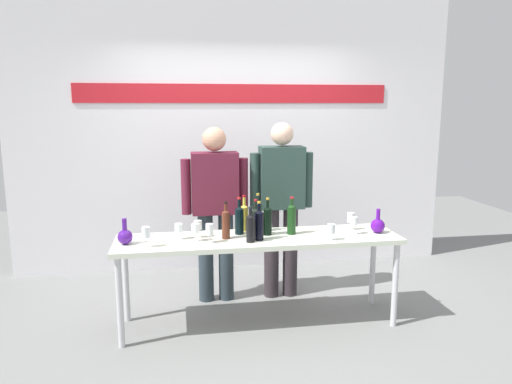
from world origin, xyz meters
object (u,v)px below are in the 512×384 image
object	(u,v)px
wine_glass_right_2	(354,222)
wine_bottle_5	(244,216)
wine_glass_right_1	(331,229)
wine_bottle_7	(256,221)
presenter_left	(215,203)
presenter_right	(281,199)
wine_glass_left_0	(179,228)
wine_glass_left_3	(146,233)
wine_bottle_2	(292,218)
wine_bottle_8	(268,220)
wine_bottle_4	(239,219)
wine_bottle_3	(250,227)
wine_glass_left_2	(198,225)
wine_glass_left_1	(195,229)
wine_bottle_0	(258,216)
wine_bottle_1	(259,224)
wine_glass_right_0	(351,218)
decanter_blue_left	(125,236)
wine_glass_left_4	(210,230)
display_table	(259,245)
decanter_blue_right	(378,225)
wine_bottle_6	(226,223)

from	to	relation	value
wine_glass_right_2	wine_bottle_5	bearing A→B (deg)	163.08
wine_glass_right_1	wine_bottle_7	bearing A→B (deg)	156.75
presenter_left	presenter_right	bearing A→B (deg)	0.00
wine_glass_right_2	wine_glass_left_0	bearing A→B (deg)	176.55
presenter_left	wine_bottle_7	size ratio (longest dim) A/B	5.34
wine_glass_left_3	presenter_right	bearing A→B (deg)	30.58
wine_bottle_2	wine_glass_left_0	distance (m)	0.94
wine_bottle_8	wine_bottle_4	bearing A→B (deg)	164.09
wine_bottle_3	wine_glass_right_2	xyz separation A→B (m)	(0.89, 0.08, -0.01)
wine_bottle_3	wine_glass_left_2	world-z (taller)	wine_bottle_3
wine_bottle_7	wine_bottle_8	distance (m)	0.10
wine_glass_left_1	wine_glass_left_2	world-z (taller)	same
wine_bottle_0	wine_bottle_3	size ratio (longest dim) A/B	1.17
wine_glass_left_3	wine_glass_left_0	bearing A→B (deg)	36.56
wine_bottle_0	wine_bottle_1	xyz separation A→B (m)	(-0.03, -0.26, -0.01)
wine_bottle_7	wine_glass_right_0	world-z (taller)	wine_bottle_7
wine_bottle_4	wine_glass_right_1	size ratio (longest dim) A/B	2.36
decanter_blue_left	wine_glass_right_2	xyz separation A→B (m)	(1.86, -0.02, 0.04)
wine_glass_right_2	wine_glass_right_1	bearing A→B (deg)	-150.13
wine_bottle_1	wine_bottle_3	world-z (taller)	wine_bottle_1
wine_glass_left_4	wine_bottle_1	bearing A→B (deg)	2.69
wine_glass_left_4	wine_glass_right_0	bearing A→B (deg)	9.06
wine_glass_right_1	wine_glass_right_2	size ratio (longest dim) A/B	0.89
wine_bottle_1	wine_glass_right_2	xyz separation A→B (m)	(0.81, 0.03, -0.02)
wine_bottle_3	wine_glass_left_0	xyz separation A→B (m)	(-0.56, 0.17, -0.03)
wine_glass_right_1	presenter_right	bearing A→B (deg)	107.66
wine_bottle_5	wine_glass_left_0	distance (m)	0.59
display_table	wine_glass_left_1	world-z (taller)	wine_glass_left_1
wine_bottle_4	wine_glass_right_0	xyz separation A→B (m)	(0.97, -0.03, -0.02)
decanter_blue_right	wine_glass_right_0	distance (m)	0.24
presenter_left	wine_glass_right_0	xyz separation A→B (m)	(1.14, -0.48, -0.07)
wine_bottle_5	wine_bottle_1	bearing A→B (deg)	-75.98
presenter_left	wine_glass_left_4	world-z (taller)	presenter_left
presenter_left	wine_glass_right_2	xyz separation A→B (m)	(1.11, -0.62, -0.07)
wine_bottle_2	wine_glass_left_1	world-z (taller)	wine_bottle_2
display_table	wine_bottle_5	xyz separation A→B (m)	(-0.09, 0.22, 0.19)
wine_bottle_0	wine_bottle_1	distance (m)	0.26
presenter_right	wine_glass_left_3	distance (m)	1.41
wine_bottle_6	wine_bottle_8	world-z (taller)	wine_bottle_8
decanter_blue_left	wine_glass_left_3	distance (m)	0.21
presenter_right	wine_glass_right_2	distance (m)	0.79
presenter_right	wine_glass_left_4	distance (m)	0.99
wine_bottle_0	wine_glass_right_1	bearing A→B (deg)	-34.07
decanter_blue_left	wine_bottle_6	size ratio (longest dim) A/B	0.67
presenter_left	wine_bottle_2	world-z (taller)	presenter_left
wine_bottle_8	wine_glass_right_0	bearing A→B (deg)	2.98
wine_bottle_6	wine_glass_left_1	distance (m)	0.25
wine_glass_left_3	wine_glass_right_0	size ratio (longest dim) A/B	1.05
wine_bottle_2	wine_bottle_5	world-z (taller)	wine_bottle_2
wine_bottle_7	wine_glass_left_1	xyz separation A→B (m)	(-0.50, -0.09, -0.02)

